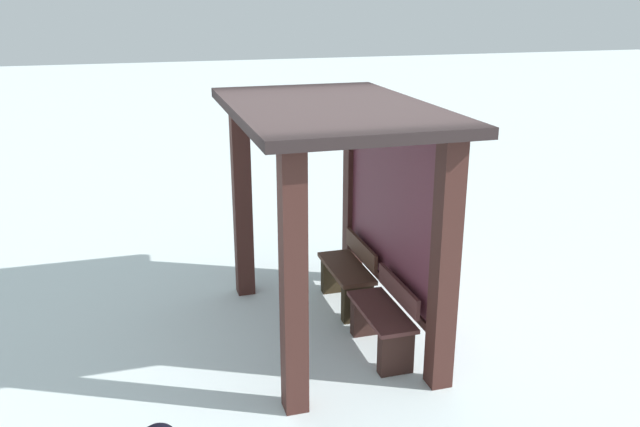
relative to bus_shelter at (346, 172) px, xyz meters
name	(u,v)px	position (x,y,z in m)	size (l,w,h in m)	color
ground_plane	(329,331)	(0.00, -0.17, -1.70)	(60.00, 60.00, 0.00)	white
bus_shelter	(346,172)	(0.00, 0.00, 0.00)	(2.89, 1.83, 2.37)	#3C1F1A
bench_left_inside	(348,277)	(-0.53, 0.21, -1.36)	(0.97, 0.39, 0.76)	#4C2F23
bench_center_inside	(383,321)	(0.53, 0.22, -1.37)	(0.97, 0.38, 0.74)	#532D2B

